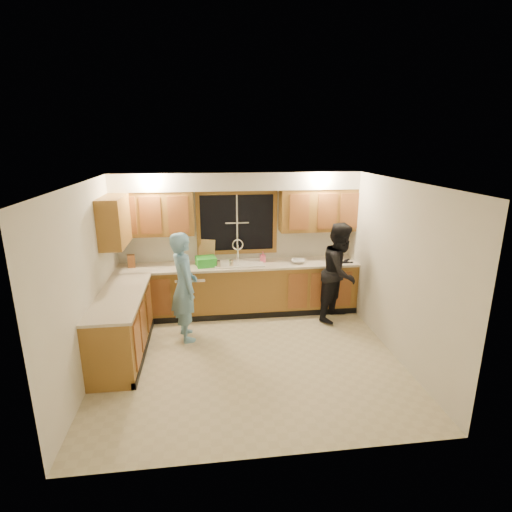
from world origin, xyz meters
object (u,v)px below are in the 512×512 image
at_px(knife_block, 131,261).
at_px(dish_crate, 206,261).
at_px(sink, 239,267).
at_px(stove, 114,345).
at_px(man, 184,287).
at_px(woman, 340,272).
at_px(soap_bottle, 263,257).
at_px(dishwasher, 191,293).
at_px(bowl, 298,261).

height_order(knife_block, dish_crate, knife_block).
xyz_separation_m(sink, knife_block, (-1.84, 0.04, 0.17)).
xyz_separation_m(stove, man, (0.89, 0.97, 0.40)).
height_order(man, woman, man).
relative_size(man, dish_crate, 5.16).
xyz_separation_m(sink, man, (-0.91, -0.86, -0.01)).
relative_size(stove, dish_crate, 2.72).
bearing_deg(soap_bottle, stove, -139.94).
height_order(dish_crate, soap_bottle, soap_bottle).
bearing_deg(stove, dishwasher, 62.31).
bearing_deg(knife_block, bowl, -9.30).
distance_m(stove, woman, 3.78).
height_order(man, bowl, man).
distance_m(stove, knife_block, 1.95).
relative_size(sink, woman, 0.50).
bearing_deg(dish_crate, bowl, -1.61).
bearing_deg(dish_crate, woman, -10.64).
bearing_deg(dishwasher, knife_block, 176.77).
height_order(woman, dish_crate, woman).
distance_m(stove, man, 1.37).
xyz_separation_m(dishwasher, stove, (-0.95, -1.81, 0.04)).
height_order(sink, stove, sink).
bearing_deg(knife_block, stove, -95.80).
bearing_deg(man, woman, -96.38).
bearing_deg(man, dishwasher, -19.38).
distance_m(man, woman, 2.64).
distance_m(sink, knife_block, 1.84).
height_order(stove, man, man).
bearing_deg(knife_block, man, -51.20).
height_order(dishwasher, soap_bottle, soap_bottle).
relative_size(man, knife_block, 7.78).
relative_size(sink, bowl, 3.56).
relative_size(dishwasher, dish_crate, 2.48).
relative_size(knife_block, dish_crate, 0.66).
bearing_deg(soap_bottle, man, -145.88).
relative_size(stove, bowl, 3.73).
xyz_separation_m(man, dish_crate, (0.34, 0.83, 0.14)).
bearing_deg(soap_bottle, dish_crate, -175.06).
bearing_deg(knife_block, soap_bottle, -6.60).
height_order(sink, dishwasher, sink).
bearing_deg(knife_block, dishwasher, -10.16).
relative_size(knife_block, bowl, 0.91).
xyz_separation_m(sink, bowl, (1.04, -0.08, 0.08)).
xyz_separation_m(sink, woman, (1.70, -0.46, -0.01)).
relative_size(dishwasher, woman, 0.48).
distance_m(man, knife_block, 1.30).
bearing_deg(dish_crate, sink, 3.30).
xyz_separation_m(stove, bowl, (2.84, 1.75, 0.50)).
relative_size(stove, knife_block, 4.10).
xyz_separation_m(knife_block, soap_bottle, (2.27, 0.01, -0.01)).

